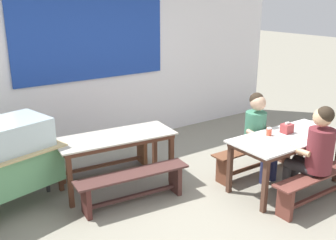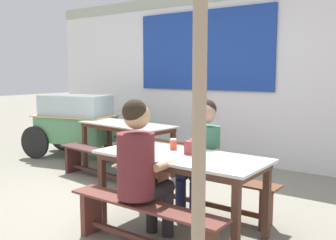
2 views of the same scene
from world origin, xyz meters
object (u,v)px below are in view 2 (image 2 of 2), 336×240
object	(u,v)px
tissue_box	(194,147)
condiment_jar	(173,144)
dining_table_near	(180,162)
wooden_support_post	(199,118)
bench_far_front	(98,160)
bench_near_front	(143,220)
person_near_front	(141,164)
person_right_near_table	(202,150)
bench_near_back	(209,189)
bench_far_back	(152,148)
food_cart	(75,120)
dining_table_far	(126,129)

from	to	relation	value
tissue_box	condiment_jar	xyz separation A→B (m)	(-0.29, 0.07, -0.01)
dining_table_near	wooden_support_post	distance (m)	1.38
bench_far_front	wooden_support_post	xyz separation A→B (m)	(2.74, -1.77, 0.96)
bench_near_front	person_near_front	xyz separation A→B (m)	(-0.08, 0.07, 0.46)
person_right_near_table	person_near_front	bearing A→B (deg)	-92.59
wooden_support_post	bench_near_back	bearing A→B (deg)	117.35
bench_far_back	bench_far_front	world-z (taller)	same
person_right_near_table	wooden_support_post	world-z (taller)	wooden_support_post
bench_near_front	person_right_near_table	bearing A→B (deg)	92.14
dining_table_near	condiment_jar	xyz separation A→B (m)	(-0.20, 0.16, 0.13)
dining_table_near	food_cart	distance (m)	3.69
bench_near_front	food_cart	bearing A→B (deg)	147.49
dining_table_near	bench_near_front	distance (m)	0.68
wooden_support_post	condiment_jar	bearing A→B (deg)	130.98
tissue_box	bench_near_front	bearing A→B (deg)	-98.40
person_right_near_table	tissue_box	bearing A→B (deg)	-70.81
dining_table_far	food_cart	xyz separation A→B (m)	(-1.45, 0.24, 0.00)
bench_far_front	food_cart	xyz separation A→B (m)	(-1.39, 0.79, 0.38)
person_near_front	condiment_jar	distance (m)	0.65
dining_table_near	food_cart	world-z (taller)	food_cart
bench_near_back	condiment_jar	distance (m)	0.68
tissue_box	bench_near_back	bearing A→B (deg)	100.54
person_near_front	condiment_jar	size ratio (longest dim) A/B	11.95
bench_far_back	food_cart	size ratio (longest dim) A/B	0.82
condiment_jar	bench_near_front	bearing A→B (deg)	-75.02
bench_near_back	person_near_front	bearing A→B (deg)	-95.21
dining_table_near	bench_near_front	bearing A→B (deg)	-90.61
dining_table_near	wooden_support_post	xyz separation A→B (m)	(0.79, -0.97, 0.58)
bench_far_back	condiment_jar	bearing A→B (deg)	-46.42
person_right_near_table	condiment_jar	distance (m)	0.36
condiment_jar	bench_near_back	bearing A→B (deg)	62.26
bench_near_back	person_right_near_table	bearing A→B (deg)	-127.51
food_cart	person_near_front	size ratio (longest dim) A/B	1.45
bench_far_back	wooden_support_post	distance (m)	3.99
food_cart	person_near_front	xyz separation A→B (m)	(3.25, -2.06, 0.07)
bench_near_front	wooden_support_post	distance (m)	1.33
bench_far_back	bench_near_back	size ratio (longest dim) A/B	1.01
dining_table_near	bench_far_front	world-z (taller)	dining_table_near
wooden_support_post	person_right_near_table	bearing A→B (deg)	119.89
dining_table_far	food_cart	world-z (taller)	food_cart
bench_far_front	condiment_jar	distance (m)	1.93
food_cart	tissue_box	xyz separation A→B (m)	(3.43, -1.48, 0.14)
dining_table_far	bench_near_front	distance (m)	2.69
food_cart	person_right_near_table	world-z (taller)	person_right_near_table
condiment_jar	dining_table_near	bearing A→B (deg)	-39.85
condiment_jar	person_near_front	bearing A→B (deg)	-80.45
dining_table_far	person_near_front	bearing A→B (deg)	-45.27
bench_far_back	person_near_front	bearing A→B (deg)	-53.57
dining_table_near	person_right_near_table	xyz separation A→B (m)	(-0.04, 0.48, 0.04)
dining_table_far	wooden_support_post	world-z (taller)	wooden_support_post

